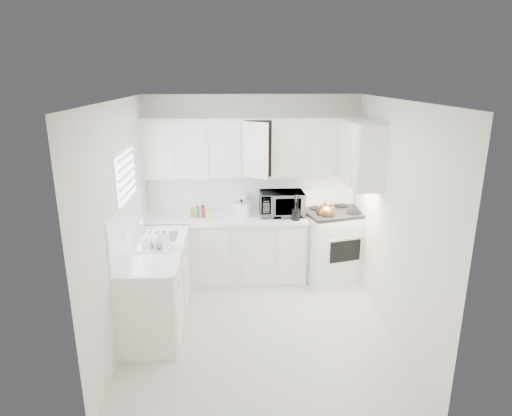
{
  "coord_description": "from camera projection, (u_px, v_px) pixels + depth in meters",
  "views": [
    {
      "loc": [
        -0.3,
        -4.58,
        2.84
      ],
      "look_at": [
        0.0,
        0.7,
        1.25
      ],
      "focal_mm": 30.96,
      "sensor_mm": 36.0,
      "label": 1
    }
  ],
  "objects": [
    {
      "name": "frying_pan",
      "position": [
        344.0,
        211.0,
        6.38
      ],
      "size": [
        0.25,
        0.41,
        0.04
      ],
      "primitive_type": null,
      "rotation": [
        0.0,
        0.0,
        -0.02
      ],
      "color": "black",
      "rests_on": "stove"
    },
    {
      "name": "spice_left_3",
      "position": [
        209.0,
        212.0,
        6.16
      ],
      "size": [
        0.06,
        0.06,
        0.13
      ],
      "primitive_type": "cylinder",
      "color": "#D1EF38",
      "rests_on": "countertop_back"
    },
    {
      "name": "paper_towel",
      "position": [
        245.0,
        203.0,
        6.34
      ],
      "size": [
        0.12,
        0.12,
        0.27
      ],
      "primitive_type": "cylinder",
      "color": "white",
      "rests_on": "countertop_back"
    },
    {
      "name": "stove",
      "position": [
        334.0,
        235.0,
        6.31
      ],
      "size": [
        1.0,
        0.89,
        1.3
      ],
      "primitive_type": null,
      "rotation": [
        0.0,
        0.0,
        0.26
      ],
      "color": "white",
      "rests_on": "floor"
    },
    {
      "name": "sink",
      "position": [
        159.0,
        227.0,
        5.37
      ],
      "size": [
        0.42,
        0.38,
        0.3
      ],
      "primitive_type": null,
      "color": "gray",
      "rests_on": "countertop_left"
    },
    {
      "name": "countertop_back",
      "position": [
        226.0,
        219.0,
        6.16
      ],
      "size": [
        2.24,
        0.64,
        0.05
      ],
      "primitive_type": "cube",
      "color": "white",
      "rests_on": "lower_cabinets_back"
    },
    {
      "name": "ceiling",
      "position": [
        260.0,
        100.0,
        4.46
      ],
      "size": [
        3.2,
        3.2,
        0.0
      ],
      "primitive_type": "plane",
      "rotation": [
        3.14,
        0.0,
        0.0
      ],
      "color": "white",
      "rests_on": "ground"
    },
    {
      "name": "wall_left",
      "position": [
        121.0,
        224.0,
        4.76
      ],
      "size": [
        0.0,
        3.2,
        3.2
      ],
      "primitive_type": "plane",
      "rotation": [
        1.57,
        0.0,
        1.57
      ],
      "color": "silver",
      "rests_on": "ground"
    },
    {
      "name": "countertop_left",
      "position": [
        155.0,
        249.0,
        5.07
      ],
      "size": [
        0.64,
        1.62,
        0.05
      ],
      "primitive_type": "cube",
      "color": "white",
      "rests_on": "lower_cabinets_left"
    },
    {
      "name": "tea_kettle",
      "position": [
        325.0,
        211.0,
        6.02
      ],
      "size": [
        0.33,
        0.3,
        0.25
      ],
      "primitive_type": null,
      "rotation": [
        0.0,
        0.0,
        0.29
      ],
      "color": "olive",
      "rests_on": "stove"
    },
    {
      "name": "spice_left_1",
      "position": [
        198.0,
        212.0,
        6.15
      ],
      "size": [
        0.06,
        0.06,
        0.13
      ],
      "primitive_type": "cylinder",
      "color": "#287944",
      "rests_on": "countertop_back"
    },
    {
      "name": "sauce_right_0",
      "position": [
        293.0,
        206.0,
        6.34
      ],
      "size": [
        0.06,
        0.06,
        0.19
      ],
      "primitive_type": "cylinder",
      "color": "#AC1738",
      "rests_on": "countertop_back"
    },
    {
      "name": "lower_cabinets_left",
      "position": [
        157.0,
        287.0,
        5.21
      ],
      "size": [
        0.6,
        1.6,
        0.9
      ],
      "primitive_type": null,
      "color": "silver",
      "rests_on": "floor"
    },
    {
      "name": "spice_left_2",
      "position": [
        204.0,
        210.0,
        6.24
      ],
      "size": [
        0.06,
        0.06,
        0.13
      ],
      "primitive_type": "cylinder",
      "color": "#AC1738",
      "rests_on": "countertop_back"
    },
    {
      "name": "utensil_crock",
      "position": [
        296.0,
        207.0,
        5.96
      ],
      "size": [
        0.15,
        0.15,
        0.37
      ],
      "primitive_type": null,
      "rotation": [
        0.0,
        0.0,
        0.21
      ],
      "color": "black",
      "rests_on": "countertop_back"
    },
    {
      "name": "sauce_right_2",
      "position": [
        301.0,
        206.0,
        6.35
      ],
      "size": [
        0.06,
        0.06,
        0.19
      ],
      "primitive_type": "cylinder",
      "color": "#573A18",
      "rests_on": "countertop_back"
    },
    {
      "name": "upper_cabinets_right",
      "position": [
        360.0,
        185.0,
        5.64
      ],
      "size": [
        0.33,
        0.9,
        0.8
      ],
      "primitive_type": null,
      "color": "silver",
      "rests_on": "wall_right"
    },
    {
      "name": "upper_cabinets_back",
      "position": [
        253.0,
        176.0,
        6.15
      ],
      "size": [
        3.0,
        0.33,
        0.8
      ],
      "primitive_type": null,
      "color": "silver",
      "rests_on": "wall_back"
    },
    {
      "name": "floor",
      "position": [
        259.0,
        326.0,
        5.21
      ],
      "size": [
        3.2,
        3.2,
        0.0
      ],
      "primitive_type": "plane",
      "color": "beige",
      "rests_on": "ground"
    },
    {
      "name": "sauce_right_1",
      "position": [
        298.0,
        207.0,
        6.29
      ],
      "size": [
        0.06,
        0.06,
        0.19
      ],
      "primitive_type": "cylinder",
      "color": "#D1EF38",
      "rests_on": "countertop_back"
    },
    {
      "name": "lower_cabinets_back",
      "position": [
        226.0,
        250.0,
        6.31
      ],
      "size": [
        2.22,
        0.6,
        0.9
      ],
      "primitive_type": null,
      "color": "silver",
      "rests_on": "floor"
    },
    {
      "name": "rice_cooker",
      "position": [
        241.0,
        208.0,
        6.14
      ],
      "size": [
        0.27,
        0.27,
        0.25
      ],
      "primitive_type": null,
      "rotation": [
        0.0,
        0.0,
        0.12
      ],
      "color": "white",
      "rests_on": "countertop_back"
    },
    {
      "name": "wall_right",
      "position": [
        394.0,
        220.0,
        4.92
      ],
      "size": [
        0.0,
        3.2,
        3.2
      ],
      "primitive_type": "plane",
      "rotation": [
        1.57,
        0.0,
        -1.57
      ],
      "color": "silver",
      "rests_on": "ground"
    },
    {
      "name": "wall_front",
      "position": [
        273.0,
        290.0,
        3.31
      ],
      "size": [
        3.0,
        0.0,
        3.0
      ],
      "primitive_type": "plane",
      "rotation": [
        -1.57,
        0.0,
        0.0
      ],
      "color": "silver",
      "rests_on": "ground"
    },
    {
      "name": "microwave",
      "position": [
        282.0,
        201.0,
        6.18
      ],
      "size": [
        0.61,
        0.35,
        0.41
      ],
      "primitive_type": "imported",
      "rotation": [
        0.0,
        0.0,
        0.02
      ],
      "color": "gray",
      "rests_on": "countertop_back"
    },
    {
      "name": "spice_left_0",
      "position": [
        193.0,
        210.0,
        6.23
      ],
      "size": [
        0.06,
        0.06,
        0.13
      ],
      "primitive_type": "cylinder",
      "color": "olive",
      "rests_on": "countertop_back"
    },
    {
      "name": "dish_rack",
      "position": [
        155.0,
        240.0,
        4.98
      ],
      "size": [
        0.43,
        0.34,
        0.21
      ],
      "primitive_type": null,
      "rotation": [
        0.0,
        0.0,
        -0.14
      ],
      "color": "white",
      "rests_on": "countertop_left"
    },
    {
      "name": "wall_back",
      "position": [
        252.0,
        187.0,
        6.37
      ],
      "size": [
        3.0,
        0.0,
        3.0
      ],
      "primitive_type": "plane",
      "rotation": [
        1.57,
        0.0,
        0.0
      ],
      "color": "silver",
      "rests_on": "ground"
    },
    {
      "name": "backsplash_left",
      "position": [
        127.0,
        225.0,
        4.97
      ],
      "size": [
        0.02,
        1.6,
        0.55
      ],
      "primitive_type": "cube",
      "color": "white",
      "rests_on": "wall_left"
    },
    {
      "name": "backsplash_back",
      "position": [
        253.0,
        192.0,
        6.38
      ],
      "size": [
        2.98,
        0.02,
        0.55
      ],
      "primitive_type": "cube",
      "color": "white",
      "rests_on": "wall_back"
    },
    {
      "name": "window_blinds",
      "position": [
        128.0,
        194.0,
        5.02
      ],
      "size": [
        0.06,
        0.96,
        1.06
      ],
      "primitive_type": null,
      "color": "white",
      "rests_on": "wall_left"
    }
  ]
}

